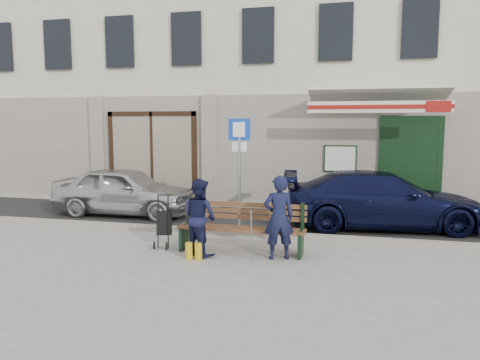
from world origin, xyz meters
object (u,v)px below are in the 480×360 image
(car_navy, at_px, (382,200))
(parking_sign, at_px, (239,158))
(bench, at_px, (239,228))
(stroller, at_px, (164,224))
(car_silver, at_px, (125,191))
(woman, at_px, (200,217))
(man, at_px, (279,218))

(car_navy, relative_size, parking_sign, 1.80)
(bench, bearing_deg, parking_sign, 103.56)
(car_navy, bearing_deg, bench, 127.99)
(bench, bearing_deg, stroller, -179.65)
(car_navy, distance_m, stroller, 5.05)
(car_silver, xyz_separation_m, parking_sign, (3.42, -1.27, 1.03))
(bench, height_order, woman, woman)
(woman, bearing_deg, parking_sign, -70.63)
(car_silver, distance_m, stroller, 3.56)
(bench, distance_m, woman, 0.78)
(man, relative_size, stroller, 1.47)
(car_navy, distance_m, parking_sign, 3.48)
(car_navy, distance_m, man, 3.58)
(parking_sign, distance_m, woman, 2.07)
(stroller, bearing_deg, car_silver, 109.74)
(car_silver, height_order, car_navy, car_navy)
(man, relative_size, woman, 1.06)
(bench, xyz_separation_m, woman, (-0.65, -0.35, 0.25))
(parking_sign, relative_size, woman, 1.77)
(bench, distance_m, stroller, 1.50)
(parking_sign, bearing_deg, woman, -111.56)
(car_navy, xyz_separation_m, man, (-1.93, -3.01, 0.10))
(car_silver, distance_m, car_navy, 6.49)
(man, xyz_separation_m, stroller, (-2.30, 0.26, -0.30))
(stroller, bearing_deg, man, -26.20)
(car_navy, height_order, man, man)
(parking_sign, relative_size, man, 1.67)
(car_navy, bearing_deg, woman, 125.27)
(car_navy, relative_size, woman, 3.19)
(man, bearing_deg, car_navy, -143.09)
(car_silver, distance_m, bench, 4.66)
(car_navy, xyz_separation_m, parking_sign, (-3.07, -1.29, 1.01))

